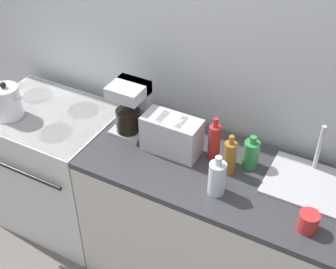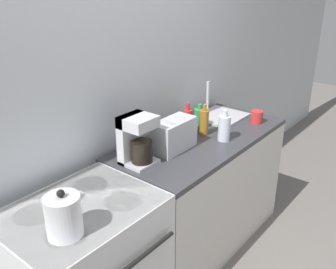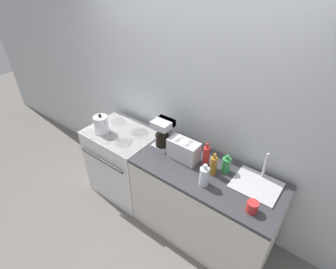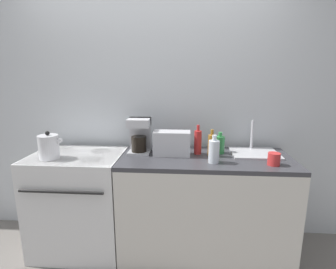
{
  "view_description": "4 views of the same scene",
  "coord_description": "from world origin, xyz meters",
  "px_view_note": "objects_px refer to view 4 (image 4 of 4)",
  "views": [
    {
      "loc": [
        1.14,
        -1.39,
        2.56
      ],
      "look_at": [
        0.21,
        0.33,
        1.04
      ],
      "focal_mm": 50.0,
      "sensor_mm": 36.0,
      "label": 1
    },
    {
      "loc": [
        -1.57,
        -1.04,
        2.0
      ],
      "look_at": [
        0.19,
        0.38,
        1.03
      ],
      "focal_mm": 40.0,
      "sensor_mm": 36.0,
      "label": 2
    },
    {
      "loc": [
        1.33,
        -1.34,
        2.62
      ],
      "look_at": [
        0.05,
        0.34,
        1.14
      ],
      "focal_mm": 28.0,
      "sensor_mm": 36.0,
      "label": 3
    },
    {
      "loc": [
        0.35,
        -1.83,
        1.6
      ],
      "look_at": [
        0.19,
        0.39,
        1.09
      ],
      "focal_mm": 28.0,
      "sensor_mm": 36.0,
      "label": 4
    }
  ],
  "objects_px": {
    "toaster": "(172,143)",
    "coffee_maker": "(140,135)",
    "cup_red": "(274,159)",
    "bottle_clear": "(214,151)",
    "kettle": "(49,147)",
    "bottle_red": "(198,142)",
    "bottle_amber": "(212,145)",
    "stove": "(80,201)",
    "bottle_green": "(220,144)"
  },
  "relations": [
    {
      "from": "cup_red",
      "to": "bottle_clear",
      "type": "bearing_deg",
      "value": 177.02
    },
    {
      "from": "bottle_clear",
      "to": "coffee_maker",
      "type": "bearing_deg",
      "value": 159.08
    },
    {
      "from": "kettle",
      "to": "bottle_green",
      "type": "relative_size",
      "value": 1.23
    },
    {
      "from": "cup_red",
      "to": "kettle",
      "type": "bearing_deg",
      "value": 179.05
    },
    {
      "from": "toaster",
      "to": "coffee_maker",
      "type": "height_order",
      "value": "coffee_maker"
    },
    {
      "from": "kettle",
      "to": "toaster",
      "type": "xyz_separation_m",
      "value": [
        1.01,
        0.17,
        0.0
      ]
    },
    {
      "from": "stove",
      "to": "toaster",
      "type": "relative_size",
      "value": 2.89
    },
    {
      "from": "bottle_red",
      "to": "bottle_amber",
      "type": "relative_size",
      "value": 1.11
    },
    {
      "from": "stove",
      "to": "coffee_maker",
      "type": "relative_size",
      "value": 2.94
    },
    {
      "from": "coffee_maker",
      "to": "cup_red",
      "type": "relative_size",
      "value": 3.21
    },
    {
      "from": "bottle_clear",
      "to": "bottle_green",
      "type": "relative_size",
      "value": 1.17
    },
    {
      "from": "kettle",
      "to": "bottle_red",
      "type": "relative_size",
      "value": 0.91
    },
    {
      "from": "kettle",
      "to": "bottle_green",
      "type": "height_order",
      "value": "kettle"
    },
    {
      "from": "stove",
      "to": "kettle",
      "type": "relative_size",
      "value": 3.89
    },
    {
      "from": "bottle_red",
      "to": "cup_red",
      "type": "distance_m",
      "value": 0.63
    },
    {
      "from": "bottle_clear",
      "to": "toaster",
      "type": "bearing_deg",
      "value": 152.36
    },
    {
      "from": "toaster",
      "to": "bottle_clear",
      "type": "bearing_deg",
      "value": -27.64
    },
    {
      "from": "coffee_maker",
      "to": "bottle_amber",
      "type": "height_order",
      "value": "coffee_maker"
    },
    {
      "from": "kettle",
      "to": "bottle_green",
      "type": "bearing_deg",
      "value": 10.21
    },
    {
      "from": "toaster",
      "to": "bottle_amber",
      "type": "height_order",
      "value": "bottle_amber"
    },
    {
      "from": "toaster",
      "to": "cup_red",
      "type": "relative_size",
      "value": 3.26
    },
    {
      "from": "stove",
      "to": "coffee_maker",
      "type": "bearing_deg",
      "value": 11.93
    },
    {
      "from": "toaster",
      "to": "bottle_green",
      "type": "xyz_separation_m",
      "value": [
        0.42,
        0.08,
        -0.03
      ]
    },
    {
      "from": "bottle_red",
      "to": "bottle_green",
      "type": "xyz_separation_m",
      "value": [
        0.2,
        0.03,
        -0.03
      ]
    },
    {
      "from": "bottle_green",
      "to": "bottle_amber",
      "type": "distance_m",
      "value": 0.13
    },
    {
      "from": "toaster",
      "to": "bottle_amber",
      "type": "relative_size",
      "value": 1.36
    },
    {
      "from": "kettle",
      "to": "coffee_maker",
      "type": "bearing_deg",
      "value": 18.25
    },
    {
      "from": "bottle_amber",
      "to": "cup_red",
      "type": "bearing_deg",
      "value": -22.46
    },
    {
      "from": "bottle_red",
      "to": "bottle_amber",
      "type": "xyz_separation_m",
      "value": [
        0.12,
        -0.07,
        -0.01
      ]
    },
    {
      "from": "kettle",
      "to": "bottle_amber",
      "type": "bearing_deg",
      "value": 6.79
    },
    {
      "from": "stove",
      "to": "bottle_clear",
      "type": "height_order",
      "value": "bottle_clear"
    },
    {
      "from": "toaster",
      "to": "bottle_red",
      "type": "relative_size",
      "value": 1.22
    },
    {
      "from": "bottle_amber",
      "to": "bottle_green",
      "type": "bearing_deg",
      "value": 50.16
    },
    {
      "from": "coffee_maker",
      "to": "bottle_red",
      "type": "bearing_deg",
      "value": -1.22
    },
    {
      "from": "coffee_maker",
      "to": "bottle_red",
      "type": "relative_size",
      "value": 1.2
    },
    {
      "from": "bottle_red",
      "to": "toaster",
      "type": "bearing_deg",
      "value": -166.99
    },
    {
      "from": "toaster",
      "to": "cup_red",
      "type": "bearing_deg",
      "value": -14.25
    },
    {
      "from": "coffee_maker",
      "to": "cup_red",
      "type": "xyz_separation_m",
      "value": [
        1.1,
        -0.27,
        -0.11
      ]
    },
    {
      "from": "toaster",
      "to": "bottle_amber",
      "type": "distance_m",
      "value": 0.34
    },
    {
      "from": "bottle_green",
      "to": "cup_red",
      "type": "height_order",
      "value": "bottle_green"
    },
    {
      "from": "coffee_maker",
      "to": "stove",
      "type": "bearing_deg",
      "value": -168.07
    },
    {
      "from": "toaster",
      "to": "coffee_maker",
      "type": "distance_m",
      "value": 0.3
    },
    {
      "from": "bottle_green",
      "to": "coffee_maker",
      "type": "bearing_deg",
      "value": -178.3
    },
    {
      "from": "bottle_red",
      "to": "bottle_amber",
      "type": "bearing_deg",
      "value": -29.5
    },
    {
      "from": "toaster",
      "to": "coffee_maker",
      "type": "xyz_separation_m",
      "value": [
        -0.29,
        0.06,
        0.05
      ]
    },
    {
      "from": "bottle_red",
      "to": "bottle_amber",
      "type": "height_order",
      "value": "bottle_red"
    },
    {
      "from": "kettle",
      "to": "bottle_amber",
      "type": "xyz_separation_m",
      "value": [
        1.35,
        0.16,
        -0.0
      ]
    },
    {
      "from": "toaster",
      "to": "bottle_red",
      "type": "distance_m",
      "value": 0.23
    },
    {
      "from": "toaster",
      "to": "bottle_green",
      "type": "distance_m",
      "value": 0.43
    },
    {
      "from": "stove",
      "to": "bottle_green",
      "type": "bearing_deg",
      "value": 6.18
    }
  ]
}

